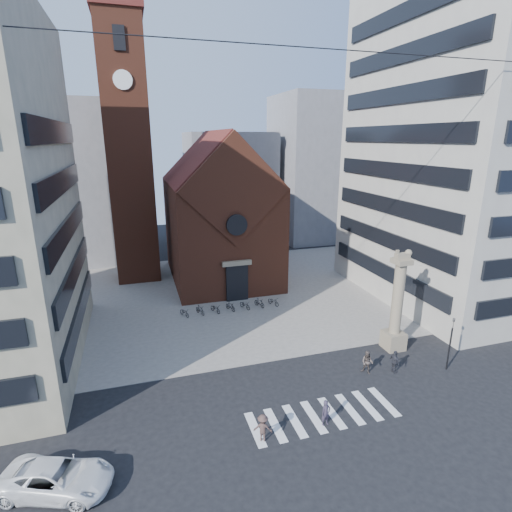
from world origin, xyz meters
The scene contains 23 objects.
ground centered at (0.00, 0.00, 0.00)m, with size 120.00×120.00×0.00m, color black.
piazza centered at (0.00, 19.00, 0.03)m, with size 46.00×30.00×0.05m, color #9B948D.
zebra_crossing centered at (0.55, -3.00, 0.01)m, with size 10.20×3.20×0.01m, color white, non-canonical shape.
church centered at (0.00, 25.04, 7.98)m, with size 12.00×16.65×18.00m.
campanile centered at (-10.00, 28.00, 15.74)m, with size 5.50×5.50×31.20m.
building_right centered at (24.00, 12.00, 16.00)m, with size 18.00×22.00×32.00m, color #B0AD9F.
bg_block_left centered at (-20.00, 40.00, 11.00)m, with size 16.00×14.00×22.00m, color gray.
bg_block_mid centered at (6.00, 45.00, 9.00)m, with size 14.00×12.00×18.00m, color gray.
bg_block_right centered at (22.00, 42.00, 12.00)m, with size 16.00×14.00×24.00m, color gray.
lion_column centered at (10.01, 3.00, 3.46)m, with size 1.63×1.60×8.68m.
traffic_light centered at (12.00, -1.00, 2.29)m, with size 0.13×0.16×4.30m.
white_car centered at (-14.78, -4.29, 0.76)m, with size 2.54×5.50×1.53m, color white.
pedestrian_0 centered at (0.30, -3.85, 0.84)m, with size 0.61×0.40×1.68m, color #342D3F.
pedestrian_1 centered at (5.85, 0.36, 0.91)m, with size 0.88×0.69×1.82m, color #4C423D.
pedestrian_2 centered at (7.87, -0.16, 0.90)m, with size 1.05×0.44×1.80m, color #2B2C34.
pedestrian_3 centered at (-3.83, -3.98, 0.86)m, with size 1.11×0.64×1.71m, color #493530.
scooter_0 centered at (-6.05, 14.42, 0.47)m, with size 0.55×1.58×0.83m, color black.
scooter_1 centered at (-4.48, 14.42, 0.51)m, with size 0.43×1.53×0.92m, color black.
scooter_2 centered at (-2.92, 14.42, 0.47)m, with size 0.55×1.58×0.83m, color black.
scooter_3 centered at (-1.36, 14.42, 0.51)m, with size 0.43×1.53×0.92m, color black.
scooter_4 centered at (0.20, 14.42, 0.47)m, with size 0.55×1.58×0.83m, color black.
scooter_5 centered at (1.77, 14.42, 0.51)m, with size 0.43×1.53×0.92m, color black.
scooter_6 centered at (3.33, 14.42, 0.47)m, with size 0.55×1.58×0.83m, color black.
Camera 1 is at (-9.92, -22.47, 17.09)m, focal length 28.00 mm.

